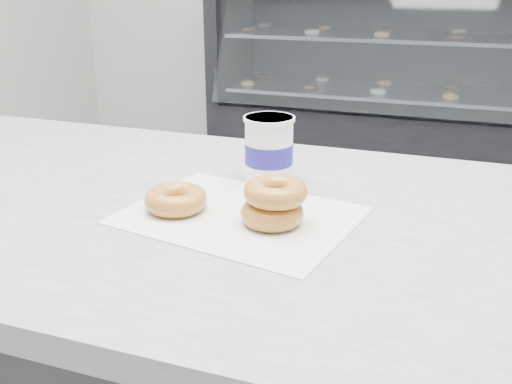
% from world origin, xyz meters
% --- Properties ---
extents(display_case, '(2.40, 0.74, 1.25)m').
position_xyz_m(display_case, '(0.00, 2.12, 0.49)').
color(display_case, black).
rests_on(display_case, ground).
extents(wax_paper, '(0.38, 0.32, 0.00)m').
position_xyz_m(wax_paper, '(-0.07, -0.63, 0.90)').
color(wax_paper, silver).
rests_on(wax_paper, counter).
extents(donut_single, '(0.12, 0.12, 0.03)m').
position_xyz_m(donut_single, '(-0.17, -0.64, 0.92)').
color(donut_single, '#BC8233').
rests_on(donut_single, wax_paper).
extents(donut_stack, '(0.10, 0.10, 0.07)m').
position_xyz_m(donut_stack, '(-0.01, -0.64, 0.93)').
color(donut_stack, '#BC8233').
rests_on(donut_stack, wax_paper).
extents(coffee_cup, '(0.11, 0.11, 0.12)m').
position_xyz_m(coffee_cup, '(-0.07, -0.47, 0.96)').
color(coffee_cup, white).
rests_on(coffee_cup, counter).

